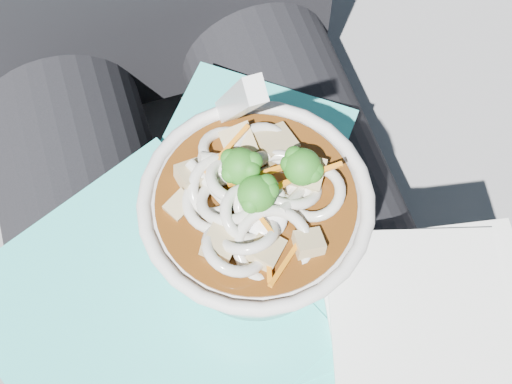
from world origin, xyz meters
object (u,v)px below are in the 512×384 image
object	(u,v)px
person_body	(197,186)
plastic_bag	(217,317)
stone_ledge	(203,262)
udon_bowl	(256,218)
lap	(230,301)

from	to	relation	value
person_body	plastic_bag	world-z (taller)	person_body
stone_ledge	udon_bowl	world-z (taller)	udon_bowl
lap	person_body	distance (m)	0.10
stone_ledge	udon_bowl	xyz separation A→B (m)	(0.02, -0.15, 0.42)
person_body	udon_bowl	distance (m)	0.14
lap	udon_bowl	world-z (taller)	udon_bowl
stone_ledge	person_body	size ratio (longest dim) A/B	1.03
person_body	plastic_bag	xyz separation A→B (m)	(-0.02, -0.13, 0.05)
stone_ledge	plastic_bag	xyz separation A→B (m)	(-0.02, -0.18, 0.36)
stone_ledge	lap	size ratio (longest dim) A/B	2.08
lap	person_body	bearing A→B (deg)	90.00
lap	udon_bowl	distance (m)	0.15
stone_ledge	lap	bearing A→B (deg)	-90.00
stone_ledge	lap	distance (m)	0.32
lap	plastic_bag	bearing A→B (deg)	-116.95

